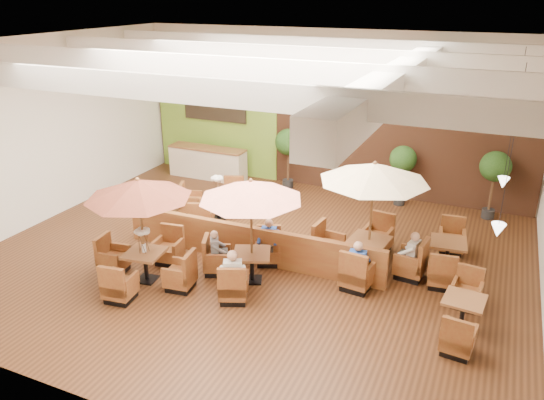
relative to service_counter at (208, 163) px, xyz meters
The scene contains 17 objects.
room 6.78m from the service_counter, 39.88° to the right, with size 14.04×14.00×5.52m.
service_counter is the anchor object (origin of this frame).
booth_divider 6.94m from the service_counter, 50.83° to the right, with size 7.24×0.18×1.00m, color brown.
table_0 7.81m from the service_counter, 70.96° to the right, with size 2.69×2.69×2.69m.
table_1 8.03m from the service_counter, 52.32° to the right, with size 2.63×2.79×2.67m.
table_2 8.74m from the service_counter, 31.67° to the right, with size 2.89×2.89×2.90m.
table_3 3.85m from the service_counter, 58.40° to the right, with size 2.00×2.85×1.57m.
table_4 11.62m from the service_counter, 32.49° to the right, with size 0.89×2.47×0.91m.
table_5 9.90m from the service_counter, 21.93° to the right, with size 0.97×2.66×0.98m.
topiary_0 3.36m from the service_counter, ahead, with size 0.93×0.93×2.17m.
topiary_1 7.27m from the service_counter, ahead, with size 0.87×0.87×2.02m.
topiary_2 10.03m from the service_counter, ahead, with size 0.93×0.93×2.17m.
diner_0 8.75m from the service_counter, 55.89° to the right, with size 0.48×0.46×0.85m.
diner_1 7.22m from the service_counter, 47.14° to the right, with size 0.42×0.37×0.78m.
diner_2 7.40m from the service_counter, 57.91° to the right, with size 0.39×0.40×0.71m.
diner_3 9.23m from the service_counter, 37.29° to the right, with size 0.41×0.33×0.81m.
diner_4 9.55m from the service_counter, 28.32° to the right, with size 0.37×0.42×0.79m.
Camera 1 is at (5.57, -11.38, 6.68)m, focal length 35.00 mm.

